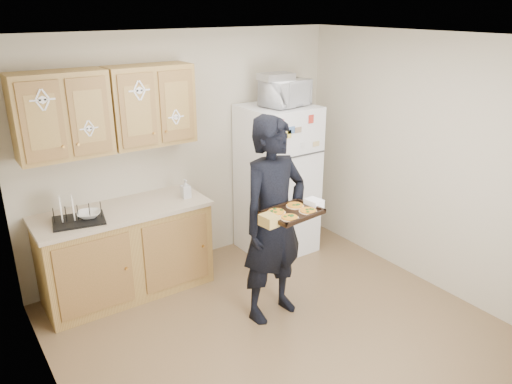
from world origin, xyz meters
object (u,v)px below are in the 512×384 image
Objects in this scene: person at (274,221)px; dish_rack at (78,212)px; refrigerator at (277,180)px; microwave at (285,93)px; baking_tray at (292,213)px.

dish_rack is at bearing 136.81° from person.
refrigerator is 2.22m from dish_rack.
microwave reaches higher than refrigerator.
microwave reaches higher than dish_rack.
baking_tray is at bearing -122.23° from refrigerator.
person is 1.60m from microwave.
dish_rack is at bearing 129.02° from baking_tray.
person is 0.35m from baking_tray.
dish_rack is at bearing -179.67° from refrigerator.
person is 3.74× the size of microwave.
microwave is at bearing 42.64° from person.
microwave reaches higher than person.
refrigerator is 3.83× the size of dish_rack.
dish_rack is (-2.27, 0.04, -0.85)m from microwave.
baking_tray is 1.02× the size of dish_rack.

